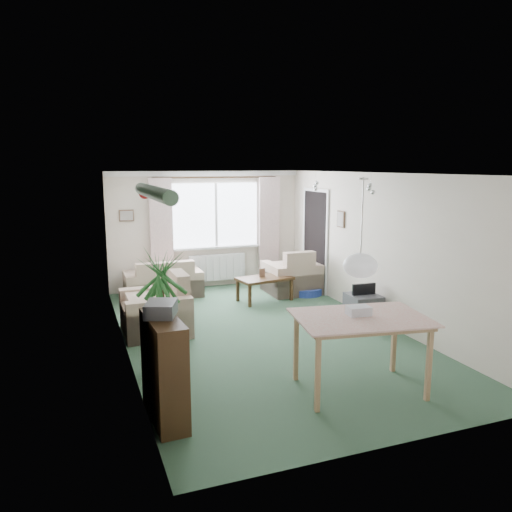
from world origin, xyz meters
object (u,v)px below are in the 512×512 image
object	(u,v)px
tv_cube	(363,309)
dining_table	(359,354)
houseplant	(163,313)
armchair_left	(155,304)
bookshelf	(164,369)
coffee_table	(265,289)
pet_bed	(305,291)
armchair_corner	(291,271)
sofa	(163,278)

from	to	relation	value
tv_cube	dining_table	bearing A→B (deg)	-119.83
houseplant	armchair_left	bearing A→B (deg)	84.60
bookshelf	houseplant	bearing A→B (deg)	76.97
coffee_table	pet_bed	xyz separation A→B (m)	(0.94, 0.18, -0.16)
bookshelf	armchair_left	bearing A→B (deg)	79.54
coffee_table	dining_table	world-z (taller)	dining_table
armchair_left	bookshelf	bearing A→B (deg)	-7.62
armchair_corner	coffee_table	size ratio (longest dim) A/B	0.98
sofa	armchair_corner	distance (m)	2.53
tv_cube	bookshelf	bearing A→B (deg)	-147.29
bookshelf	pet_bed	size ratio (longest dim) A/B	1.58
sofa	dining_table	world-z (taller)	dining_table
sofa	bookshelf	bearing A→B (deg)	80.40
dining_table	tv_cube	bearing A→B (deg)	56.57
armchair_corner	armchair_left	world-z (taller)	armchair_left
armchair_left	coffee_table	size ratio (longest dim) A/B	1.01
armchair_corner	pet_bed	bearing A→B (deg)	130.23
sofa	armchair_left	bearing A→B (deg)	77.15
sofa	bookshelf	size ratio (longest dim) A/B	1.37
sofa	pet_bed	xyz separation A→B (m)	(2.66, -0.82, -0.30)
sofa	houseplant	world-z (taller)	houseplant
sofa	armchair_corner	size ratio (longest dim) A/B	1.48
armchair_corner	armchair_left	xyz separation A→B (m)	(-2.95, -1.52, 0.01)
armchair_corner	houseplant	distance (m)	4.40
bookshelf	tv_cube	bearing A→B (deg)	25.85
bookshelf	dining_table	bearing A→B (deg)	-5.79
armchair_left	pet_bed	bearing A→B (deg)	111.74
tv_cube	houseplant	bearing A→B (deg)	-161.87
armchair_corner	coffee_table	world-z (taller)	armchair_corner
armchair_corner	armchair_left	size ratio (longest dim) A/B	0.97
dining_table	pet_bed	world-z (taller)	dining_table
houseplant	dining_table	xyz separation A→B (m)	(1.99, -1.20, -0.35)
coffee_table	tv_cube	xyz separation A→B (m)	(0.99, -1.82, 0.01)
bookshelf	tv_cube	xyz separation A→B (m)	(3.54, 1.97, -0.29)
coffee_table	houseplant	world-z (taller)	houseplant
armchair_left	dining_table	world-z (taller)	armchair_left
houseplant	pet_bed	bearing A→B (deg)	41.00
armchair_left	sofa	bearing A→B (deg)	166.54
tv_cube	pet_bed	bearing A→B (deg)	95.03
dining_table	sofa	bearing A→B (deg)	105.42
armchair_left	houseplant	world-z (taller)	houseplant
coffee_table	pet_bed	distance (m)	0.97
coffee_table	tv_cube	size ratio (longest dim) A/B	1.91
houseplant	dining_table	world-z (taller)	houseplant
coffee_table	dining_table	xyz separation A→B (m)	(-0.38, -3.89, 0.20)
armchair_corner	tv_cube	xyz separation A→B (m)	(0.25, -2.24, -0.20)
sofa	dining_table	bearing A→B (deg)	105.62
armchair_corner	pet_bed	size ratio (longest dim) A/B	1.47
sofa	houseplant	bearing A→B (deg)	80.40
sofa	dining_table	xyz separation A→B (m)	(1.35, -4.89, 0.06)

